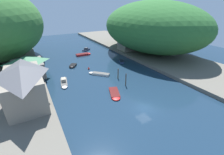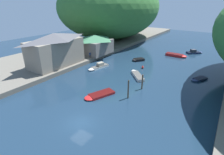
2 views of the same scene
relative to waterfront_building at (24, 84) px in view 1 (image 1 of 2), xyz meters
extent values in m
plane|color=#192D42|center=(19.75, 17.45, -4.92)|extent=(130.00, 130.00, 0.00)
cube|color=#666056|center=(46.44, 17.45, -4.44)|extent=(22.00, 120.00, 0.96)
ellipsoid|color=#2D662D|center=(47.54, 16.49, 5.88)|extent=(33.76, 47.26, 19.68)
cube|color=gray|center=(0.00, 0.00, -0.88)|extent=(6.41, 12.88, 6.17)
pyramid|color=#4C4C51|center=(0.00, 0.00, 2.98)|extent=(6.92, 13.91, 1.56)
cube|color=slate|center=(0.94, 13.66, -1.97)|extent=(7.79, 8.72, 4.00)
pyramid|color=#38704C|center=(0.94, 13.66, 0.77)|extent=(8.42, 9.42, 1.47)
cube|color=gray|center=(40.19, 22.66, -1.99)|extent=(6.70, 6.47, 3.95)
pyramid|color=#38704C|center=(40.19, 22.66, 0.90)|extent=(7.24, 6.99, 1.83)
cube|color=red|center=(20.93, 27.37, -4.58)|extent=(4.95, 2.32, 0.68)
ellipsoid|color=red|center=(23.36, 27.28, -4.58)|extent=(2.51, 2.12, 0.68)
cube|color=#450A0A|center=(20.93, 27.37, -4.23)|extent=(5.05, 2.36, 0.03)
cube|color=red|center=(17.40, -4.62, -4.72)|extent=(3.51, 4.91, 0.39)
ellipsoid|color=red|center=(16.59, -6.71, -4.72)|extent=(2.60, 2.79, 0.39)
cube|color=#450A0A|center=(17.40, -4.62, -4.52)|extent=(3.58, 5.01, 0.03)
cube|color=black|center=(14.03, 17.06, -4.62)|extent=(3.01, 3.25, 0.60)
ellipsoid|color=black|center=(13.26, 15.94, -4.62)|extent=(2.17, 2.08, 0.60)
cube|color=black|center=(14.03, 17.06, -4.30)|extent=(3.07, 3.31, 0.03)
cube|color=silver|center=(19.13, 6.18, -4.64)|extent=(4.57, 4.70, 0.57)
ellipsoid|color=silver|center=(17.38, 8.02, -4.64)|extent=(2.77, 2.81, 0.57)
cube|color=#504E4A|center=(19.13, 6.18, -4.34)|extent=(4.66, 4.79, 0.03)
cube|color=navy|center=(30.69, 12.58, -4.72)|extent=(2.77, 3.40, 0.39)
ellipsoid|color=navy|center=(29.97, 11.24, -4.72)|extent=(1.98, 2.02, 0.39)
cube|color=black|center=(30.69, 12.58, -4.51)|extent=(2.82, 3.46, 0.03)
cube|color=silver|center=(8.43, 6.33, -4.68)|extent=(2.41, 4.96, 0.48)
ellipsoid|color=silver|center=(7.99, 3.99, -4.68)|extent=(1.89, 2.61, 0.48)
cube|color=#504E4A|center=(8.43, 6.33, -4.42)|extent=(2.46, 5.06, 0.03)
cube|color=#9E937F|center=(8.46, 6.47, -4.02)|extent=(1.37, 1.84, 0.84)
cube|color=navy|center=(25.12, 33.78, -4.67)|extent=(4.31, 4.24, 0.50)
ellipsoid|color=navy|center=(26.59, 35.19, -4.67)|extent=(2.77, 2.76, 0.50)
cube|color=black|center=(25.12, 33.78, -4.41)|extent=(4.39, 4.32, 0.03)
cube|color=#333842|center=(25.02, 33.69, -4.01)|extent=(1.99, 1.98, 0.82)
cylinder|color=#4C3D2D|center=(21.78, -2.88, -3.29)|extent=(0.25, 0.25, 3.26)
sphere|color=#4C3D2D|center=(21.78, -2.88, -1.61)|extent=(0.23, 0.23, 0.23)
cylinder|color=brown|center=(22.27, 1.62, -3.50)|extent=(0.27, 0.27, 2.84)
sphere|color=brown|center=(22.27, 1.62, -2.03)|extent=(0.24, 0.24, 0.24)
sphere|color=red|center=(17.60, 11.89, -4.62)|extent=(0.59, 0.59, 0.59)
cone|color=red|center=(17.60, 11.89, -4.18)|extent=(0.30, 0.30, 0.30)
cylinder|color=#282D3D|center=(2.90, 8.87, -3.54)|extent=(0.13, 0.13, 0.85)
cylinder|color=#282D3D|center=(2.94, 9.05, -3.54)|extent=(0.13, 0.13, 0.85)
cube|color=navy|center=(2.92, 8.96, -2.80)|extent=(0.30, 0.42, 0.62)
sphere|color=beige|center=(2.92, 8.96, -2.38)|extent=(0.22, 0.22, 0.22)
camera|label=1|loc=(2.10, -30.36, 13.57)|focal=24.00mm
camera|label=2|loc=(34.37, -26.18, 10.45)|focal=28.00mm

